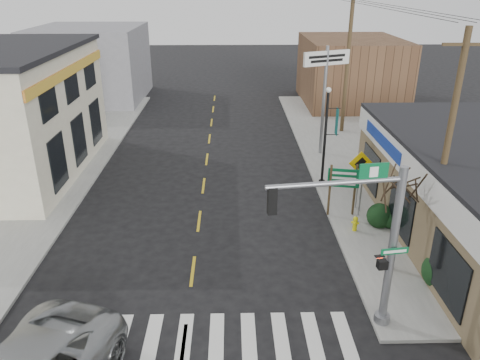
{
  "coord_description": "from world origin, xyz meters",
  "views": [
    {
      "loc": [
        1.5,
        -11.02,
        10.26
      ],
      "look_at": [
        1.85,
        6.24,
        2.8
      ],
      "focal_mm": 35.0,
      "sensor_mm": 36.0,
      "label": 1
    }
  ],
  "objects_px": {
    "dance_center_sign": "(326,74)",
    "utility_pole_far": "(348,56)",
    "lamp_post": "(327,130)",
    "guide_sign": "(343,183)",
    "traffic_signal_pole": "(373,232)",
    "bare_tree": "(404,177)",
    "utility_pole_near": "(446,153)",
    "fire_hydrant": "(355,223)"
  },
  "relations": [
    {
      "from": "dance_center_sign",
      "to": "utility_pole_far",
      "type": "bearing_deg",
      "value": 39.11
    },
    {
      "from": "dance_center_sign",
      "to": "utility_pole_near",
      "type": "xyz_separation_m",
      "value": [
        1.93,
        -12.39,
        -0.47
      ]
    },
    {
      "from": "fire_hydrant",
      "to": "bare_tree",
      "type": "relative_size",
      "value": 0.14
    },
    {
      "from": "fire_hydrant",
      "to": "guide_sign",
      "type": "bearing_deg",
      "value": 101.47
    },
    {
      "from": "fire_hydrant",
      "to": "utility_pole_near",
      "type": "bearing_deg",
      "value": -48.45
    },
    {
      "from": "dance_center_sign",
      "to": "utility_pole_far",
      "type": "distance_m",
      "value": 5.17
    },
    {
      "from": "fire_hydrant",
      "to": "bare_tree",
      "type": "height_order",
      "value": "bare_tree"
    },
    {
      "from": "guide_sign",
      "to": "dance_center_sign",
      "type": "height_order",
      "value": "dance_center_sign"
    },
    {
      "from": "bare_tree",
      "to": "traffic_signal_pole",
      "type": "bearing_deg",
      "value": -122.29
    },
    {
      "from": "traffic_signal_pole",
      "to": "utility_pole_far",
      "type": "bearing_deg",
      "value": 71.31
    },
    {
      "from": "dance_center_sign",
      "to": "utility_pole_near",
      "type": "bearing_deg",
      "value": -104.69
    },
    {
      "from": "lamp_post",
      "to": "utility_pole_near",
      "type": "distance_m",
      "value": 7.95
    },
    {
      "from": "lamp_post",
      "to": "dance_center_sign",
      "type": "distance_m",
      "value": 5.46
    },
    {
      "from": "traffic_signal_pole",
      "to": "lamp_post",
      "type": "bearing_deg",
      "value": 78.18
    },
    {
      "from": "bare_tree",
      "to": "utility_pole_near",
      "type": "relative_size",
      "value": 0.55
    },
    {
      "from": "traffic_signal_pole",
      "to": "guide_sign",
      "type": "distance_m",
      "value": 7.62
    },
    {
      "from": "bare_tree",
      "to": "guide_sign",
      "type": "bearing_deg",
      "value": 101.92
    },
    {
      "from": "dance_center_sign",
      "to": "guide_sign",
      "type": "bearing_deg",
      "value": -117.36
    },
    {
      "from": "bare_tree",
      "to": "utility_pole_far",
      "type": "bearing_deg",
      "value": 83.46
    },
    {
      "from": "traffic_signal_pole",
      "to": "guide_sign",
      "type": "bearing_deg",
      "value": 74.86
    },
    {
      "from": "lamp_post",
      "to": "guide_sign",
      "type": "bearing_deg",
      "value": -97.78
    },
    {
      "from": "utility_pole_near",
      "to": "fire_hydrant",
      "type": "bearing_deg",
      "value": 132.79
    },
    {
      "from": "traffic_signal_pole",
      "to": "dance_center_sign",
      "type": "height_order",
      "value": "dance_center_sign"
    },
    {
      "from": "utility_pole_far",
      "to": "utility_pole_near",
      "type": "bearing_deg",
      "value": -90.4
    },
    {
      "from": "fire_hydrant",
      "to": "dance_center_sign",
      "type": "xyz_separation_m",
      "value": [
        0.26,
        9.93,
        4.59
      ]
    },
    {
      "from": "traffic_signal_pole",
      "to": "utility_pole_near",
      "type": "distance_m",
      "value": 4.98
    },
    {
      "from": "lamp_post",
      "to": "dance_center_sign",
      "type": "relative_size",
      "value": 0.8
    },
    {
      "from": "dance_center_sign",
      "to": "utility_pole_far",
      "type": "height_order",
      "value": "utility_pole_far"
    },
    {
      "from": "dance_center_sign",
      "to": "bare_tree",
      "type": "xyz_separation_m",
      "value": [
        0.37,
        -12.86,
        -1.2
      ]
    },
    {
      "from": "fire_hydrant",
      "to": "utility_pole_far",
      "type": "distance_m",
      "value": 15.54
    },
    {
      "from": "fire_hydrant",
      "to": "lamp_post",
      "type": "xyz_separation_m",
      "value": [
        -0.51,
        4.87,
        2.68
      ]
    },
    {
      "from": "lamp_post",
      "to": "utility_pole_far",
      "type": "xyz_separation_m",
      "value": [
        3.14,
        9.64,
        2.23
      ]
    },
    {
      "from": "fire_hydrant",
      "to": "bare_tree",
      "type": "bearing_deg",
      "value": -77.84
    },
    {
      "from": "bare_tree",
      "to": "fire_hydrant",
      "type": "bearing_deg",
      "value": 102.16
    },
    {
      "from": "guide_sign",
      "to": "bare_tree",
      "type": "distance_m",
      "value": 5.0
    },
    {
      "from": "traffic_signal_pole",
      "to": "dance_center_sign",
      "type": "bearing_deg",
      "value": 76.64
    },
    {
      "from": "bare_tree",
      "to": "utility_pole_far",
      "type": "relative_size",
      "value": 0.46
    },
    {
      "from": "lamp_post",
      "to": "dance_center_sign",
      "type": "bearing_deg",
      "value": 70.11
    },
    {
      "from": "lamp_post",
      "to": "utility_pole_near",
      "type": "relative_size",
      "value": 0.6
    },
    {
      "from": "traffic_signal_pole",
      "to": "utility_pole_far",
      "type": "relative_size",
      "value": 0.54
    },
    {
      "from": "fire_hydrant",
      "to": "dance_center_sign",
      "type": "relative_size",
      "value": 0.1
    },
    {
      "from": "dance_center_sign",
      "to": "bare_tree",
      "type": "bearing_deg",
      "value": -111.88
    }
  ]
}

